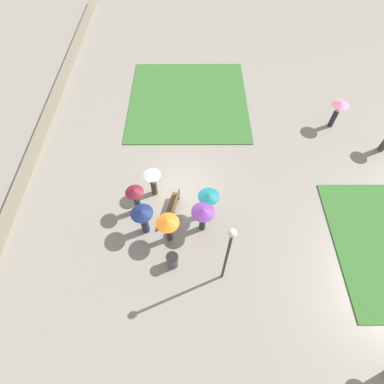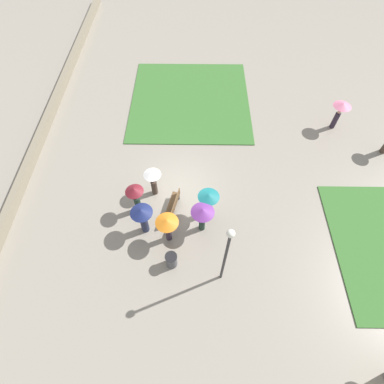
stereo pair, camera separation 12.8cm
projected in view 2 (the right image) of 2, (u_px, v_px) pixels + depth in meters
The scene contains 13 objects.
ground_plane at pixel (180, 188), 16.79m from camera, with size 90.00×90.00×0.00m, color gray.
lawn_patch_near at pixel (190, 100), 21.09m from camera, with size 8.61×8.19×0.06m.
parapet_wall at pixel (21, 183), 16.57m from camera, with size 45.00×0.35×0.69m.
park_bench at pixel (173, 206), 15.57m from camera, with size 1.86×0.83×0.90m.
lamp_post at pixel (227, 251), 11.51m from camera, with size 0.32×0.32×4.59m.
trash_bin at pixel (171, 260), 13.91m from camera, with size 0.57×0.57×0.89m.
crowd_person_teal at pixel (208, 200), 14.81m from camera, with size 1.08×1.08×1.79m.
crowd_person_orange at pixel (167, 224), 13.85m from camera, with size 1.09×1.09×1.86m.
crowd_person_purple at pixel (203, 214), 14.19m from camera, with size 1.14×1.14×1.84m.
crowd_person_navy at pixel (142, 216), 14.22m from camera, with size 1.08×1.08×1.92m.
crowd_person_white at pixel (153, 178), 15.58m from camera, with size 0.91×0.91×1.83m.
crowd_person_maroon at pixel (136, 195), 14.88m from camera, with size 0.92×0.92×1.94m.
lone_walker_near_lawn at pixel (340, 110), 18.40m from camera, with size 1.10×1.10×1.92m.
Camera 2 is at (9.69, 0.80, 13.71)m, focal length 28.00 mm.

